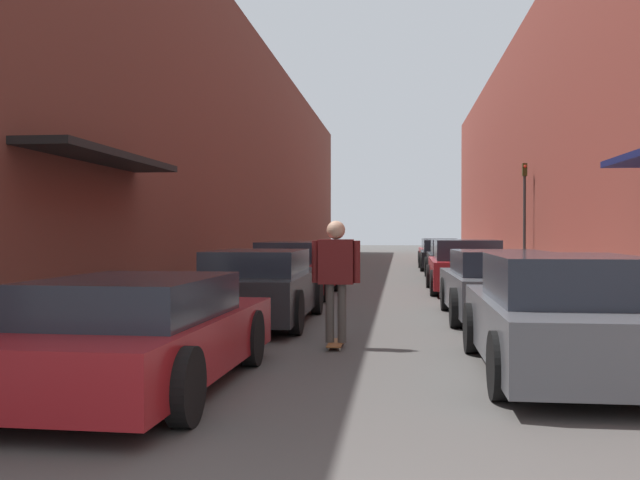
% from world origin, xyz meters
% --- Properties ---
extents(ground, '(117.34, 117.34, 0.00)m').
position_xyz_m(ground, '(0.00, 21.33, 0.00)').
color(ground, '#4C4947').
extents(curb_strip_left, '(1.80, 53.33, 0.12)m').
position_xyz_m(curb_strip_left, '(-4.15, 26.67, 0.06)').
color(curb_strip_left, gray).
rests_on(curb_strip_left, ground).
extents(curb_strip_right, '(1.80, 53.33, 0.12)m').
position_xyz_m(curb_strip_right, '(4.15, 26.67, 0.06)').
color(curb_strip_right, gray).
rests_on(curb_strip_right, ground).
extents(building_row_left, '(4.90, 53.33, 9.20)m').
position_xyz_m(building_row_left, '(-7.05, 26.66, 4.60)').
color(building_row_left, brown).
rests_on(building_row_left, ground).
extents(building_row_right, '(4.90, 53.33, 9.75)m').
position_xyz_m(building_row_right, '(7.05, 26.66, 4.87)').
color(building_row_right, brown).
rests_on(building_row_right, ground).
extents(parked_car_left_0, '(1.93, 4.42, 1.18)m').
position_xyz_m(parked_car_left_0, '(-2.30, 4.73, 0.58)').
color(parked_car_left_0, maroon).
rests_on(parked_car_left_0, ground).
extents(parked_car_left_1, '(1.89, 4.60, 1.30)m').
position_xyz_m(parked_car_left_1, '(-2.13, 10.13, 0.65)').
color(parked_car_left_1, '#232326').
rests_on(parked_car_left_1, ground).
extents(parked_car_left_2, '(1.97, 4.75, 1.37)m').
position_xyz_m(parked_car_left_2, '(-2.27, 15.44, 0.67)').
color(parked_car_left_2, maroon).
rests_on(parked_car_left_2, ground).
extents(parked_car_right_0, '(1.89, 4.36, 1.37)m').
position_xyz_m(parked_car_right_0, '(2.17, 5.97, 0.66)').
color(parked_car_right_0, '#515459').
rests_on(parked_car_right_0, ground).
extents(parked_car_right_1, '(1.94, 4.35, 1.28)m').
position_xyz_m(parked_car_right_1, '(2.17, 11.17, 0.63)').
color(parked_car_right_1, '#515459').
rests_on(parked_car_right_1, ground).
extents(parked_car_right_2, '(1.99, 4.36, 1.41)m').
position_xyz_m(parked_car_right_2, '(2.11, 17.07, 0.68)').
color(parked_car_right_2, maroon).
rests_on(parked_car_right_2, ground).
extents(parked_car_right_3, '(1.96, 4.61, 1.36)m').
position_xyz_m(parked_car_right_3, '(2.23, 22.19, 0.66)').
color(parked_car_right_3, black).
rests_on(parked_car_right_3, ground).
extents(parked_car_right_4, '(1.94, 4.51, 1.28)m').
position_xyz_m(parked_car_right_4, '(2.14, 28.17, 0.62)').
color(parked_car_right_4, black).
rests_on(parked_car_right_4, ground).
extents(parked_car_right_5, '(1.98, 4.00, 1.27)m').
position_xyz_m(parked_car_right_5, '(2.27, 33.43, 0.61)').
color(parked_car_right_5, maroon).
rests_on(parked_car_right_5, ground).
extents(skateboarder, '(0.69, 0.78, 1.79)m').
position_xyz_m(skateboarder, '(-0.54, 7.63, 1.10)').
color(skateboarder, brown).
rests_on(skateboarder, ground).
extents(traffic_light, '(0.16, 0.22, 3.92)m').
position_xyz_m(traffic_light, '(4.74, 23.49, 2.51)').
color(traffic_light, '#2D2D2D').
rests_on(traffic_light, curb_strip_right).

